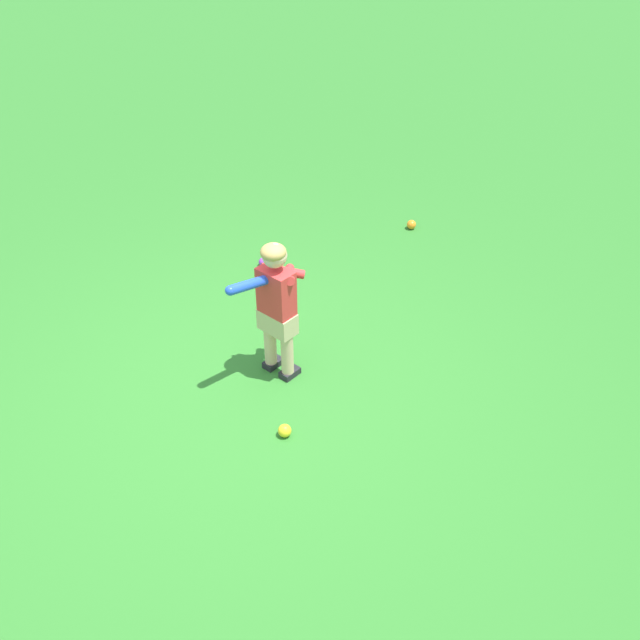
% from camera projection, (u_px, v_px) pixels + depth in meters
% --- Properties ---
extents(ground_plane, '(40.00, 40.00, 0.00)m').
position_uv_depth(ground_plane, '(252.00, 393.00, 4.93)').
color(ground_plane, '#2D7528').
extents(child_batter, '(0.43, 0.54, 1.08)m').
position_uv_depth(child_batter, '(276.00, 299.00, 4.74)').
color(child_batter, '#232328').
rests_on(child_batter, ground).
extents(play_ball_by_bucket, '(0.09, 0.09, 0.09)m').
position_uv_depth(play_ball_by_bucket, '(285.00, 431.00, 4.57)').
color(play_ball_by_bucket, yellow).
rests_on(play_ball_by_bucket, ground).
extents(play_ball_near_batter, '(0.09, 0.09, 0.09)m').
position_uv_depth(play_ball_near_batter, '(411.00, 225.00, 6.89)').
color(play_ball_near_batter, orange).
rests_on(play_ball_near_batter, ground).
extents(play_ball_far_right, '(0.08, 0.08, 0.08)m').
position_uv_depth(play_ball_far_right, '(263.00, 262.00, 6.31)').
color(play_ball_far_right, purple).
rests_on(play_ball_far_right, ground).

